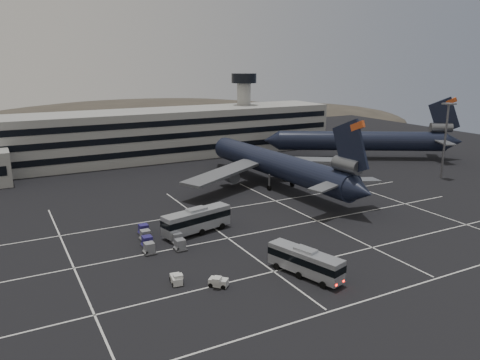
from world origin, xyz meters
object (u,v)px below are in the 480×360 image
object	(u,v)px
tug_a	(176,279)
trijet_main	(277,164)
bus_near	(305,261)
uld_cluster	(159,238)
bus_far	(197,219)

from	to	relation	value
tug_a	trijet_main	bearing A→B (deg)	50.73
tug_a	bus_near	bearing A→B (deg)	-12.17
uld_cluster	tug_a	bearing A→B (deg)	-100.07
trijet_main	uld_cluster	world-z (taller)	trijet_main
trijet_main	uld_cluster	distance (m)	40.25
bus_near	tug_a	xyz separation A→B (m)	(-16.05, 5.92, -1.50)
bus_far	tug_a	xyz separation A→B (m)	(-9.56, -15.75, -1.73)
bus_near	bus_far	world-z (taller)	bus_far
tug_a	bus_far	bearing A→B (deg)	66.83
bus_far	uld_cluster	distance (m)	7.34
bus_near	bus_far	xyz separation A→B (m)	(-6.49, 21.67, 0.23)
trijet_main	bus_near	bearing A→B (deg)	-120.80
trijet_main	bus_near	xyz separation A→B (m)	(-21.15, -40.18, -3.10)
trijet_main	uld_cluster	bearing A→B (deg)	-153.08
bus_far	tug_a	world-z (taller)	bus_far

